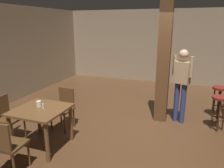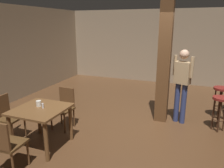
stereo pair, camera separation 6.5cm
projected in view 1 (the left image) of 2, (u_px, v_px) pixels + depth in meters
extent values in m
plane|color=#4C301C|center=(136.00, 133.00, 4.69)|extent=(10.80, 10.80, 0.00)
cube|color=gray|center=(165.00, 47.00, 8.39)|extent=(8.00, 0.10, 2.80)
cube|color=brown|center=(164.00, 63.00, 5.00)|extent=(0.28, 0.28, 2.80)
cube|color=brown|center=(41.00, 110.00, 4.00)|extent=(0.91, 0.91, 0.04)
cylinder|color=brown|center=(71.00, 123.00, 4.32)|extent=(0.07, 0.07, 0.72)
cylinder|color=brown|center=(39.00, 118.00, 4.58)|extent=(0.07, 0.07, 0.72)
cylinder|color=brown|center=(47.00, 142.00, 3.62)|extent=(0.07, 0.07, 0.72)
cylinder|color=brown|center=(11.00, 135.00, 3.88)|extent=(0.07, 0.07, 0.72)
cube|color=#4C3319|center=(10.00, 145.00, 3.39)|extent=(0.45, 0.45, 0.04)
cylinder|color=brown|center=(11.00, 150.00, 3.66)|extent=(0.04, 0.04, 0.43)
cylinder|color=brown|center=(29.00, 153.00, 3.56)|extent=(0.04, 0.04, 0.43)
cylinder|color=brown|center=(14.00, 166.00, 3.24)|extent=(0.04, 0.04, 0.43)
cube|color=#4C3319|center=(62.00, 110.00, 4.77)|extent=(0.44, 0.44, 0.04)
cube|color=brown|center=(67.00, 97.00, 4.88)|extent=(0.38, 0.06, 0.45)
cylinder|color=brown|center=(65.00, 124.00, 4.60)|extent=(0.04, 0.04, 0.43)
cylinder|color=brown|center=(51.00, 121.00, 4.74)|extent=(0.04, 0.04, 0.43)
cylinder|color=brown|center=(74.00, 117.00, 4.91)|extent=(0.04, 0.04, 0.43)
cylinder|color=brown|center=(61.00, 115.00, 5.05)|extent=(0.04, 0.04, 0.43)
cube|color=#4C3319|center=(10.00, 119.00, 4.32)|extent=(0.44, 0.44, 0.04)
cube|color=brown|center=(1.00, 107.00, 4.31)|extent=(0.05, 0.38, 0.45)
cylinder|color=brown|center=(25.00, 126.00, 4.49)|extent=(0.04, 0.04, 0.43)
cylinder|color=brown|center=(13.00, 134.00, 4.17)|extent=(0.04, 0.04, 0.43)
cylinder|color=brown|center=(11.00, 124.00, 4.59)|extent=(0.04, 0.04, 0.43)
cylinder|color=silver|center=(39.00, 104.00, 4.08)|extent=(0.09, 0.09, 0.11)
cylinder|color=silver|center=(43.00, 106.00, 3.99)|extent=(0.03, 0.03, 0.09)
cube|color=tan|center=(182.00, 73.00, 4.92)|extent=(0.39, 0.30, 0.50)
sphere|color=tan|center=(184.00, 54.00, 4.81)|extent=(0.27, 0.27, 0.21)
cylinder|color=navy|center=(183.00, 103.00, 5.07)|extent=(0.15, 0.15, 0.95)
cylinder|color=navy|center=(176.00, 102.00, 5.17)|extent=(0.15, 0.15, 0.95)
cylinder|color=tan|center=(191.00, 67.00, 4.76)|extent=(0.10, 0.10, 0.46)
cylinder|color=tan|center=(175.00, 65.00, 5.00)|extent=(0.10, 0.10, 0.46)
cylinder|color=maroon|center=(221.00, 98.00, 4.65)|extent=(0.34, 0.34, 0.05)
torus|color=#382114|center=(218.00, 119.00, 4.78)|extent=(0.24, 0.24, 0.02)
cylinder|color=#382114|center=(218.00, 112.00, 4.85)|extent=(0.03, 0.03, 0.71)
cylinder|color=#382114|center=(219.00, 116.00, 4.65)|extent=(0.03, 0.03, 0.71)
cylinder|color=#382114|center=(224.00, 115.00, 4.72)|extent=(0.03, 0.03, 0.71)
cylinder|color=#382114|center=(213.00, 114.00, 4.79)|extent=(0.03, 0.03, 0.71)
cylinder|color=maroon|center=(221.00, 88.00, 5.28)|extent=(0.37, 0.37, 0.05)
torus|color=#382114|center=(218.00, 107.00, 5.41)|extent=(0.26, 0.26, 0.02)
cylinder|color=#382114|center=(218.00, 102.00, 5.49)|extent=(0.03, 0.03, 0.74)
cylinder|color=#382114|center=(219.00, 105.00, 5.27)|extent=(0.03, 0.03, 0.74)
cylinder|color=#382114|center=(224.00, 104.00, 5.34)|extent=(0.03, 0.03, 0.74)
cylinder|color=#382114|center=(213.00, 103.00, 5.42)|extent=(0.03, 0.03, 0.74)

